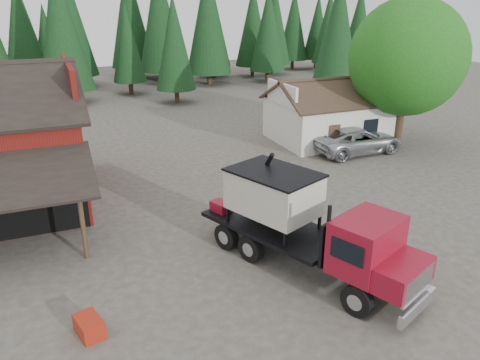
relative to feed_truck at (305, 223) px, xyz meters
name	(u,v)px	position (x,y,z in m)	size (l,w,h in m)	color
ground	(231,255)	(-2.27, 1.99, -1.99)	(120.00, 120.00, 0.00)	#484138
farmhouse	(329,118)	(10.73, 14.99, -0.32)	(8.60, 6.42, 4.65)	silver
deciduous_tree	(407,62)	(14.74, 11.97, 3.92)	(8.00, 8.00, 10.20)	#382619
conifer_backdrop	(101,87)	(-2.27, 43.99, -1.99)	(76.00, 16.00, 16.00)	black
near_pine_b	(174,43)	(3.73, 31.99, 3.90)	(3.96, 3.96, 10.40)	#382619
near_pine_c	(338,30)	(19.73, 27.99, 4.91)	(4.84, 4.84, 12.40)	#382619
near_pine_d	(61,26)	(-6.27, 35.99, 5.41)	(5.28, 5.28, 13.40)	#382619
feed_truck	(305,223)	(0.00, 0.00, 0.00)	(5.90, 9.65, 4.25)	black
silver_car	(357,140)	(10.80, 11.46, -1.09)	(2.96, 6.42, 1.78)	#AEB1B6
equip_box	(89,326)	(-8.27, -0.84, -1.69)	(0.70, 1.10, 0.60)	maroon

